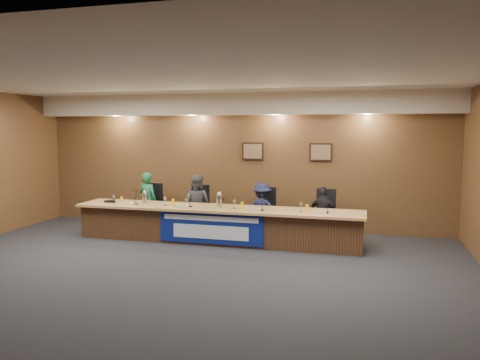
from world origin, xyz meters
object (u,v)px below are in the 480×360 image
object	(u,v)px
panelist_c	(262,210)
speakerphone	(111,201)
panelist_d	(323,214)
office_chair_c	(263,214)
dais_body	(217,226)
panelist_a	(148,201)
panelist_b	(197,204)
carafe_left	(145,198)
carafe_mid	(219,201)
office_chair_b	(198,211)
banner	(211,228)
office_chair_a	(150,209)
office_chair_d	(324,217)

from	to	relation	value
panelist_c	speakerphone	xyz separation A→B (m)	(-3.27, -0.77, 0.18)
panelist_d	office_chair_c	xyz separation A→B (m)	(-1.35, 0.10, -0.10)
dais_body	panelist_a	size ratio (longest dim) A/B	4.39
panelist_b	panelist_c	bearing A→B (deg)	-173.56
speakerphone	carafe_left	bearing A→B (deg)	4.25
panelist_c	carafe_mid	bearing A→B (deg)	44.45
office_chair_b	speakerphone	xyz separation A→B (m)	(-1.74, -0.87, 0.30)
banner	office_chair_c	size ratio (longest dim) A/B	4.58
panelist_d	office_chair_b	size ratio (longest dim) A/B	2.41
office_chair_a	office_chair_c	xyz separation A→B (m)	(2.75, 0.00, 0.00)
carafe_left	banner	bearing A→B (deg)	-14.74
panelist_d	office_chair_b	distance (m)	2.88
panelist_d	office_chair_b	world-z (taller)	panelist_d
banner	office_chair_d	xyz separation A→B (m)	(2.16, 1.25, 0.10)
carafe_mid	panelist_c	bearing A→B (deg)	47.17
panelist_a	banner	bearing A→B (deg)	165.84
speakerphone	dais_body	bearing A→B (deg)	0.81
office_chair_b	panelist_a	bearing A→B (deg)	178.80
panelist_a	carafe_left	bearing A→B (deg)	127.66
office_chair_b	office_chair_c	size ratio (longest dim) A/B	1.00
banner	panelist_a	bearing A→B (deg)	149.46
office_chair_c	office_chair_d	world-z (taller)	same
dais_body	office_chair_b	world-z (taller)	dais_body
dais_body	office_chair_a	bearing A→B (deg)	156.84
office_chair_c	carafe_left	bearing A→B (deg)	-147.59
panelist_c	office_chair_d	xyz separation A→B (m)	(1.35, 0.10, -0.12)
office_chair_c	speakerphone	bearing A→B (deg)	-150.79
office_chair_a	office_chair_d	xyz separation A→B (m)	(4.10, 0.00, 0.00)
banner	carafe_mid	size ratio (longest dim) A/B	8.34
carafe_mid	banner	bearing A→B (deg)	-102.40
dais_body	office_chair_b	size ratio (longest dim) A/B	12.50
panelist_d	carafe_mid	bearing A→B (deg)	36.14
dais_body	office_chair_b	bearing A→B (deg)	130.85
panelist_d	carafe_mid	distance (m)	2.24
office_chair_c	office_chair_d	xyz separation A→B (m)	(1.35, 0.00, 0.00)
office_chair_a	banner	bearing A→B (deg)	-25.51
panelist_a	panelist_c	bearing A→B (deg)	-163.62
panelist_a	panelist_d	world-z (taller)	panelist_a
panelist_a	office_chair_a	distance (m)	0.23
panelist_b	carafe_left	xyz separation A→B (m)	(-0.95, -0.71, 0.19)
panelist_d	carafe_mid	size ratio (longest dim) A/B	4.39
office_chair_a	carafe_left	size ratio (longest dim) A/B	2.13
panelist_c	panelist_d	size ratio (longest dim) A/B	1.04
carafe_mid	speakerphone	size ratio (longest dim) A/B	0.82
dais_body	office_chair_d	size ratio (longest dim) A/B	12.50
speakerphone	carafe_mid	bearing A→B (deg)	-0.52
banner	office_chair_d	size ratio (longest dim) A/B	4.58
panelist_b	carafe_mid	world-z (taller)	panelist_b
panelist_d	office_chair_d	bearing A→B (deg)	-74.67
dais_body	office_chair_c	world-z (taller)	dais_body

